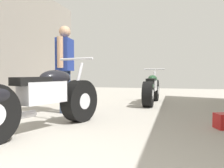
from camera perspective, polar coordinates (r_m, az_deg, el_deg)
ground_plane at (r=4.06m, az=1.90°, el=-8.28°), size 16.80×16.80×0.00m
motorcycle_maroon_cruiser at (r=3.30m, az=-16.49°, el=-3.57°), size 0.94×2.10×1.00m
motorcycle_black_naked at (r=6.10m, az=9.23°, el=-1.21°), size 0.56×1.89×0.88m
mechanic_in_blue at (r=4.81m, az=-11.00°, el=4.72°), size 0.30×0.68×1.68m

